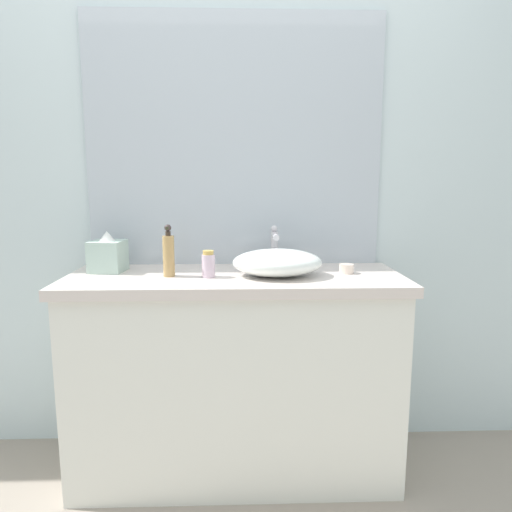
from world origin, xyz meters
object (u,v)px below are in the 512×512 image
at_px(tissue_box, 108,254).
at_px(candle_jar, 346,269).
at_px(sink_basin, 277,263).
at_px(soap_dispenser, 169,254).
at_px(lotion_bottle, 208,265).

height_order(tissue_box, candle_jar, tissue_box).
bearing_deg(sink_basin, soap_dispenser, 179.41).
distance_m(sink_basin, tissue_box, 0.71).
bearing_deg(sink_basin, candle_jar, 7.62).
height_order(soap_dispenser, candle_jar, soap_dispenser).
bearing_deg(lotion_bottle, tissue_box, 163.17).
relative_size(soap_dispenser, tissue_box, 1.22).
distance_m(sink_basin, soap_dispenser, 0.44).
height_order(soap_dispenser, tissue_box, soap_dispenser).
xyz_separation_m(sink_basin, lotion_bottle, (-0.27, -0.02, -0.00)).
bearing_deg(lotion_bottle, candle_jar, 5.81).
xyz_separation_m(lotion_bottle, tissue_box, (-0.43, 0.13, 0.02)).
height_order(sink_basin, lotion_bottle, same).
distance_m(tissue_box, candle_jar, 1.00).
relative_size(lotion_bottle, tissue_box, 0.63).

